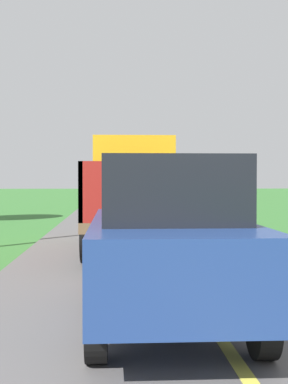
{
  "coord_description": "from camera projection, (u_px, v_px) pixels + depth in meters",
  "views": [
    {
      "loc": [
        -1.12,
        -0.27,
        1.75
      ],
      "look_at": [
        -0.27,
        14.41,
        1.4
      ],
      "focal_mm": 48.58,
      "sensor_mm": 36.0,
      "label": 1
    }
  ],
  "objects": [
    {
      "name": "banana_truck_near",
      "position": [
        135.0,
        191.0,
        12.95
      ],
      "size": [
        2.38,
        5.82,
        2.8
      ],
      "color": "#2D2D30",
      "rests_on": "road_surface"
    },
    {
      "name": "following_car",
      "position": [
        167.0,
        239.0,
        5.98
      ],
      "size": [
        1.74,
        4.1,
        1.92
      ],
      "color": "navy",
      "rests_on": "road_surface"
    }
  ]
}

